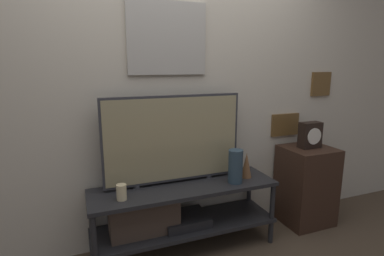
% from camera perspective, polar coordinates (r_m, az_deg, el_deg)
% --- Properties ---
extents(wall_back, '(6.40, 0.08, 2.70)m').
position_cam_1_polar(wall_back, '(2.44, -3.48, 9.29)').
color(wall_back, beige).
rests_on(wall_back, ground_plane).
extents(media_console, '(1.46, 0.42, 0.54)m').
position_cam_1_polar(media_console, '(2.43, -4.23, -15.67)').
color(media_console, '#232326').
rests_on(media_console, ground_plane).
extents(television, '(1.10, 0.05, 0.70)m').
position_cam_1_polar(television, '(2.33, -3.50, -2.12)').
color(television, '#333338').
rests_on(television, media_console).
extents(vase_tall_ceramic, '(0.12, 0.12, 0.27)m').
position_cam_1_polar(vase_tall_ceramic, '(2.42, 8.28, -7.24)').
color(vase_tall_ceramic, '#2D4251').
rests_on(vase_tall_ceramic, media_console).
extents(vase_slim_bronze, '(0.09, 0.09, 0.21)m').
position_cam_1_polar(vase_slim_bronze, '(2.55, 10.33, -6.95)').
color(vase_slim_bronze, brown).
rests_on(vase_slim_bronze, media_console).
extents(candle_jar, '(0.07, 0.07, 0.11)m').
position_cam_1_polar(candle_jar, '(2.19, -13.28, -11.82)').
color(candle_jar, beige).
rests_on(candle_jar, media_console).
extents(side_table, '(0.44, 0.41, 0.73)m').
position_cam_1_polar(side_table, '(3.05, 20.86, -10.12)').
color(side_table, '#382319').
rests_on(side_table, ground_plane).
extents(mantel_clock, '(0.20, 0.11, 0.24)m').
position_cam_1_polar(mantel_clock, '(2.92, 21.58, -1.26)').
color(mantel_clock, black).
rests_on(mantel_clock, side_table).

